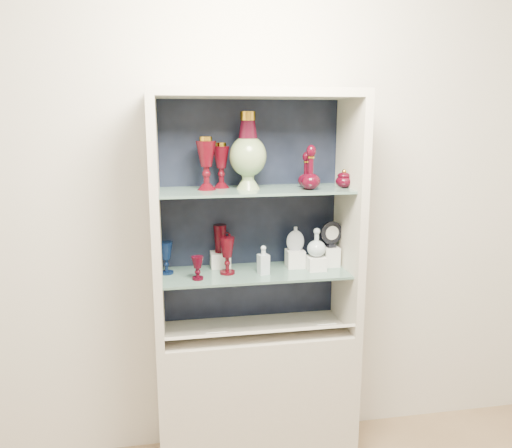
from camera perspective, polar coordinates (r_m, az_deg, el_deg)
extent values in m
cube|color=silver|center=(2.64, -0.84, 3.10)|extent=(3.50, 0.02, 2.80)
cube|color=beige|center=(2.78, 0.00, -18.98)|extent=(1.00, 0.40, 0.75)
cube|color=black|center=(2.62, -0.73, 1.38)|extent=(0.98, 0.02, 1.15)
cube|color=beige|center=(2.40, -11.35, 0.17)|extent=(0.04, 0.40, 1.15)
cube|color=beige|center=(2.56, 10.63, 0.94)|extent=(0.04, 0.40, 1.15)
cube|color=beige|center=(2.39, 0.00, 14.70)|extent=(1.00, 0.40, 0.04)
cube|color=slate|center=(2.53, -0.08, -5.60)|extent=(0.92, 0.34, 0.01)
cube|color=slate|center=(2.43, -0.08, 3.88)|extent=(0.92, 0.34, 0.01)
cube|color=beige|center=(2.50, 0.45, -12.27)|extent=(0.92, 0.17, 0.09)
cube|color=white|center=(2.57, 7.90, -11.32)|extent=(0.10, 0.06, 0.03)
cube|color=white|center=(2.47, -4.59, -12.27)|extent=(0.10, 0.06, 0.03)
cube|color=silver|center=(2.60, -4.10, -4.06)|extent=(0.10, 0.10, 0.08)
cube|color=silver|center=(2.60, 4.48, -3.96)|extent=(0.09, 0.09, 0.09)
cube|color=silver|center=(2.56, 6.88, -4.48)|extent=(0.09, 0.09, 0.07)
cube|color=silver|center=(2.64, 8.54, -3.70)|extent=(0.08, 0.08, 0.10)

